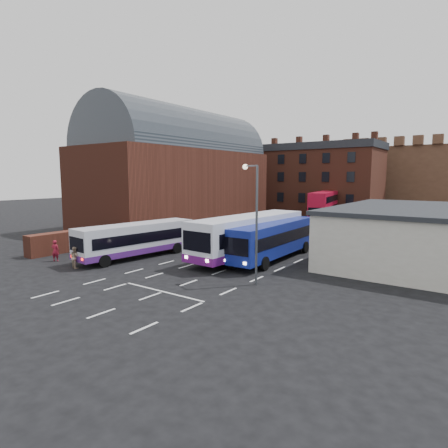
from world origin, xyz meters
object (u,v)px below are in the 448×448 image
Objects in this scene: pedestrian_red at (55,251)px; street_lamp at (254,212)px; bus_blue at (272,237)px; bus_red_double at (324,205)px; pedestrian_beige at (75,257)px; bus_white_outbound at (137,238)px; bus_white_inbound at (249,233)px.

street_lamp is at bearing 163.61° from pedestrian_red.
street_lamp reaches higher than pedestrian_red.
bus_red_double is at bearing -78.45° from bus_blue.
bus_red_double is 38.87m from pedestrian_beige.
bus_white_outbound is 0.94× the size of bus_blue.
street_lamp is at bearing 108.28° from bus_blue.
pedestrian_red is (-13.36, -10.36, -0.93)m from bus_blue.
bus_blue is 14.80m from pedestrian_beige.
pedestrian_red is (-15.73, -3.65, -3.57)m from street_lamp.
bus_white_inbound is 8.08× the size of pedestrian_beige.
bus_white_inbound is at bearing 11.41° from bus_blue.
street_lamp is (8.65, -34.59, 2.12)m from bus_red_double.
bus_white_inbound reaches higher than pedestrian_beige.
pedestrian_beige is at bearing 74.43° from bus_red_double.
pedestrian_beige is at bearing 54.45° from bus_white_inbound.
bus_white_outbound reaches higher than pedestrian_beige.
bus_white_outbound is 0.94× the size of bus_red_double.
bus_blue is 6.59× the size of pedestrian_red.
bus_red_double is at bearing -78.06° from bus_white_inbound.
bus_red_double is at bearing -129.94° from pedestrian_red.
bus_white_outbound is 0.82× the size of bus_white_inbound.
bus_blue is 7.02× the size of pedestrian_beige.
bus_white_inbound is 1.91m from bus_blue.
bus_red_double reaches higher than bus_blue.
bus_white_inbound is 7.94m from street_lamp.
bus_white_inbound is at bearing -168.65° from pedestrian_red.
pedestrian_red is 1.06× the size of pedestrian_beige.
bus_white_inbound is at bearing 123.78° from street_lamp.
bus_blue reaches higher than bus_white_outbound.
street_lamp is (11.66, -1.02, 2.77)m from bus_white_outbound.
bus_blue is at bearing 38.37° from bus_white_outbound.
bus_blue is at bearing -164.41° from bus_white_inbound.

